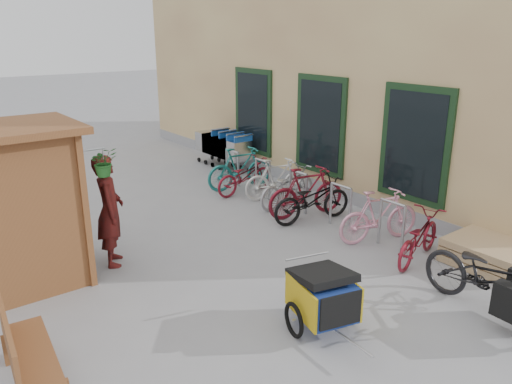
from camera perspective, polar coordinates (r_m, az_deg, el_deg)
ground at (r=7.57m, az=3.98°, el=-10.77°), size 80.00×80.00×0.00m
building at (r=14.43m, az=12.27°, el=17.08°), size 6.07×13.00×7.00m
bike_rack at (r=10.44m, az=4.84°, el=0.56°), size 0.05×5.35×0.86m
pallet_stack at (r=8.92m, az=25.02°, el=-6.39°), size 1.00×1.20×0.40m
bench at (r=5.94m, az=-25.03°, el=-16.30°), size 0.56×1.45×0.90m
shopping_carts at (r=13.78m, az=-3.84°, el=5.36°), size 0.60×2.01×1.07m
child_trailer at (r=6.44m, az=7.67°, el=-11.55°), size 0.95×1.50×0.86m
cargo_bike at (r=7.35m, az=25.44°, el=-9.05°), size 0.80×2.01×1.04m
person_kiosk at (r=8.25m, az=-16.38°, el=-2.06°), size 0.66×0.78×1.82m
bike_0 at (r=8.61m, az=18.06°, el=-4.95°), size 1.65×0.91×0.82m
bike_1 at (r=9.17m, az=13.90°, el=-2.64°), size 1.68×0.90×0.97m
bike_2 at (r=9.90m, az=6.44°, el=-0.86°), size 1.80×0.90×0.91m
bike_3 at (r=10.15m, az=5.79°, el=0.04°), size 1.79×0.84×1.04m
bike_4 at (r=10.77m, az=3.59°, el=0.65°), size 1.68×0.75×0.86m
bike_5 at (r=11.19m, az=2.36°, el=1.52°), size 1.60×0.80×0.92m
bike_6 at (r=11.56m, az=-1.28°, el=1.84°), size 1.61×0.65×0.83m
bike_7 at (r=11.88m, az=-1.83°, el=2.74°), size 1.74×0.73×1.02m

